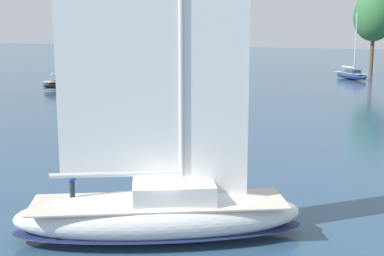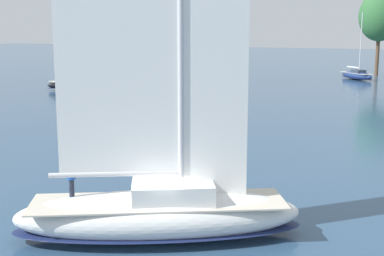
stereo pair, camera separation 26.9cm
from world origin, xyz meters
name	(u,v)px [view 1 (the left image)]	position (x,y,z in m)	size (l,w,h in m)	color
ground_plane	(160,238)	(0.00, 0.00, 0.00)	(400.00, 400.00, 0.00)	#2D4C6B
tree_shore_left	(374,16)	(-1.99, 80.33, 10.09)	(7.00, 7.00, 14.41)	brown
sailboat_main	(160,209)	(0.02, 0.01, 1.21)	(11.35, 8.50, 15.54)	white
sailboat_moored_mid_channel	(352,75)	(-3.80, 71.07, 0.71)	(6.79, 7.03, 10.51)	navy
sailboat_moored_far_slip	(73,83)	(-35.75, 41.03, 0.80)	(6.28, 8.71, 11.85)	#232328
sailboat_moored_outer_mooring	(110,75)	(-39.81, 55.90, 0.55)	(4.93, 5.55, 8.03)	#232328
channel_buoy	(158,156)	(-5.06, 9.07, 0.81)	(1.13, 1.13, 2.04)	green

